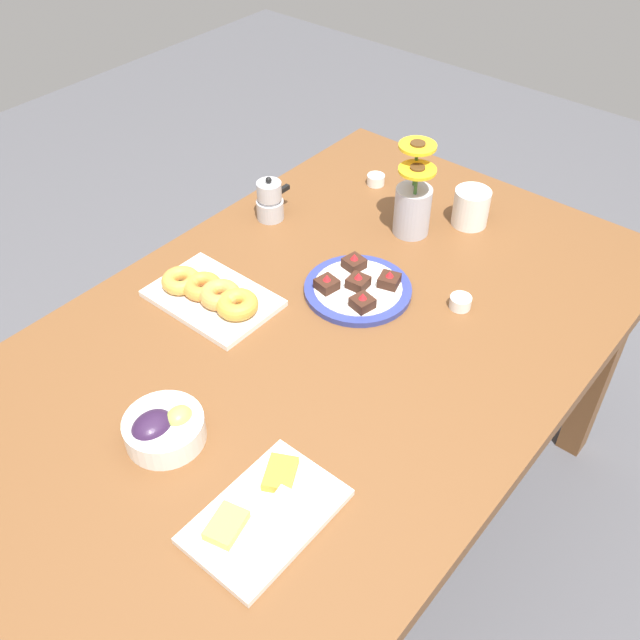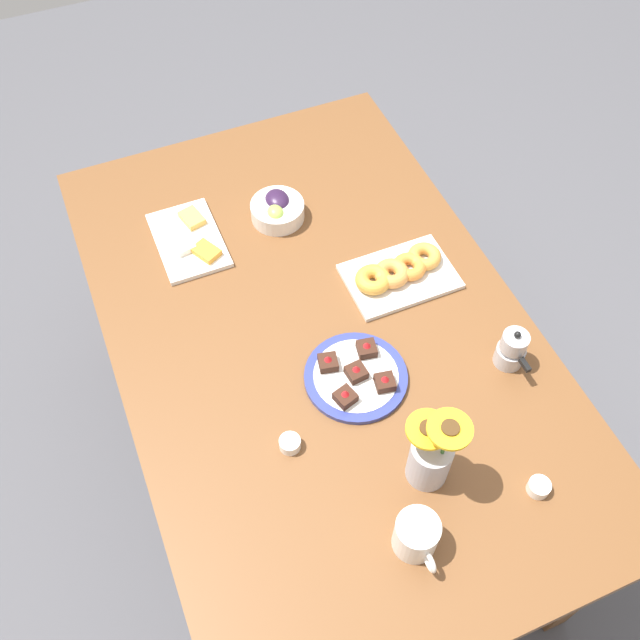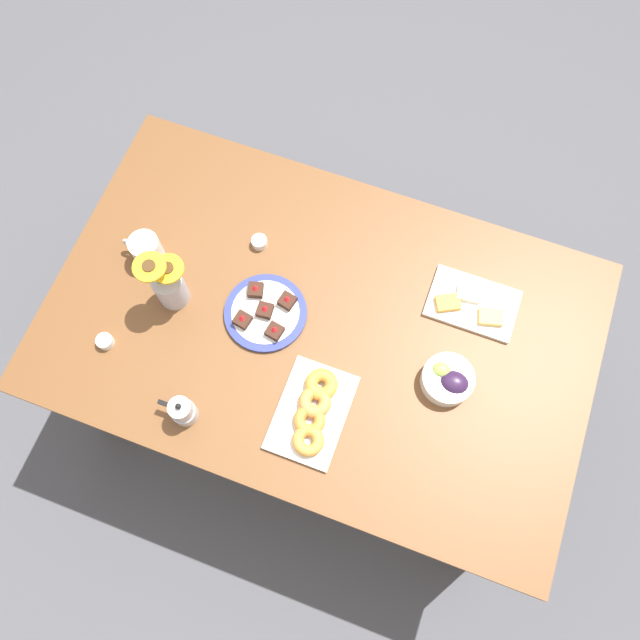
{
  "view_description": "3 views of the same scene",
  "coord_description": "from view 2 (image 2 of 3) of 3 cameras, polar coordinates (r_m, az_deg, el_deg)",
  "views": [
    {
      "loc": [
        -0.85,
        -0.71,
        1.78
      ],
      "look_at": [
        0.0,
        0.0,
        0.78
      ],
      "focal_mm": 40.0,
      "sensor_mm": 36.0,
      "label": 1
    },
    {
      "loc": [
        0.92,
        -0.39,
        2.19
      ],
      "look_at": [
        0.0,
        0.0,
        0.78
      ],
      "focal_mm": 40.0,
      "sensor_mm": 36.0,
      "label": 2
    },
    {
      "loc": [
        -0.21,
        0.57,
        2.47
      ],
      "look_at": [
        0.0,
        0.0,
        0.78
      ],
      "focal_mm": 35.0,
      "sensor_mm": 36.0,
      "label": 3
    }
  ],
  "objects": [
    {
      "name": "ground_plane",
      "position": [
        2.41,
        0.0,
        -10.79
      ],
      "size": [
        6.0,
        6.0,
        0.0
      ],
      "primitive_type": "plane",
      "color": "#4C4C51"
    },
    {
      "name": "dining_table",
      "position": [
        1.83,
        0.0,
        -2.26
      ],
      "size": [
        1.6,
        1.0,
        0.74
      ],
      "color": "brown",
      "rests_on": "ground_plane"
    },
    {
      "name": "coffee_mug",
      "position": [
        1.49,
        7.72,
        -16.7
      ],
      "size": [
        0.13,
        0.09,
        0.09
      ],
      "color": "white",
      "rests_on": "dining_table"
    },
    {
      "name": "grape_bowl",
      "position": [
        1.98,
        -3.43,
        8.84
      ],
      "size": [
        0.15,
        0.15,
        0.07
      ],
      "color": "white",
      "rests_on": "dining_table"
    },
    {
      "name": "cheese_platter",
      "position": [
        1.96,
        -10.39,
        6.35
      ],
      "size": [
        0.26,
        0.17,
        0.03
      ],
      "color": "white",
      "rests_on": "dining_table"
    },
    {
      "name": "croissant_platter",
      "position": [
        1.85,
        6.31,
        3.8
      ],
      "size": [
        0.19,
        0.28,
        0.05
      ],
      "color": "white",
      "rests_on": "dining_table"
    },
    {
      "name": "jam_cup_honey",
      "position": [
        1.62,
        17.11,
        -12.64
      ],
      "size": [
        0.05,
        0.05,
        0.03
      ],
      "color": "white",
      "rests_on": "dining_table"
    },
    {
      "name": "jam_cup_berry",
      "position": [
        1.59,
        -2.42,
        -9.82
      ],
      "size": [
        0.05,
        0.05,
        0.03
      ],
      "color": "white",
      "rests_on": "dining_table"
    },
    {
      "name": "dessert_plate",
      "position": [
        1.68,
        2.89,
        -4.5
      ],
      "size": [
        0.24,
        0.24,
        0.05
      ],
      "color": "navy",
      "rests_on": "dining_table"
    },
    {
      "name": "flower_vase",
      "position": [
        1.52,
        8.83,
        -10.76
      ],
      "size": [
        0.12,
        0.11,
        0.24
      ],
      "color": "#B2B2BC",
      "rests_on": "dining_table"
    },
    {
      "name": "moka_pot",
      "position": [
        1.73,
        15.09,
        -2.3
      ],
      "size": [
        0.11,
        0.07,
        0.12
      ],
      "color": "#B7B7BC",
      "rests_on": "dining_table"
    }
  ]
}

